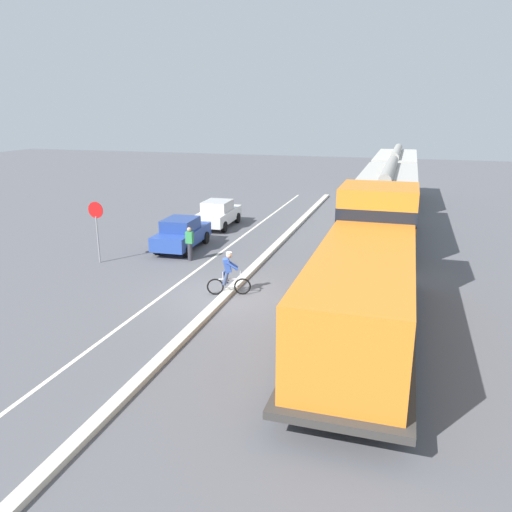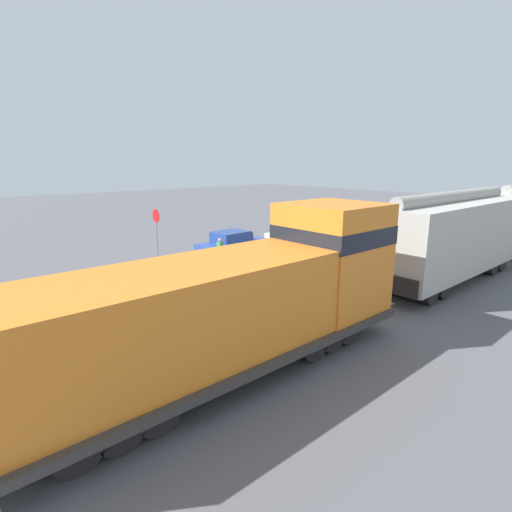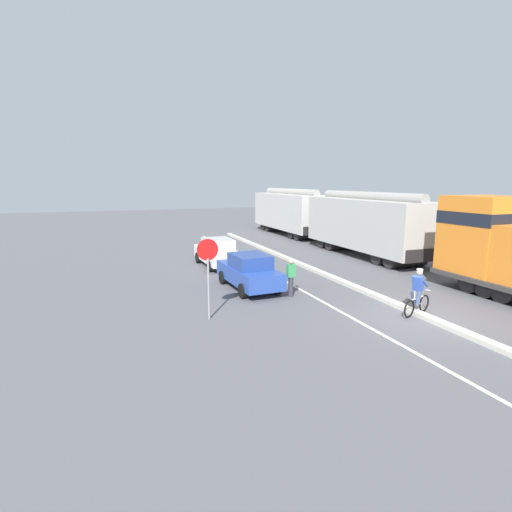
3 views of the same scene
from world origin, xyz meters
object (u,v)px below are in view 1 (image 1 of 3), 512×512
(locomotive, at_px, (368,277))
(stop_sign, at_px, (96,220))
(parked_car_blue, at_px, (182,233))
(parked_car_white, at_px, (218,214))
(cyclist, at_px, (228,275))
(hopper_car_lead, at_px, (387,202))
(pedestrian_by_cars, at_px, (190,243))
(hopper_car_middle, at_px, (395,176))

(locomotive, height_order, stop_sign, locomotive)
(parked_car_blue, xyz_separation_m, parked_car_white, (-0.04, 5.29, 0.00))
(cyclist, bearing_deg, hopper_car_lead, 63.13)
(cyclist, relative_size, stop_sign, 0.60)
(hopper_car_lead, height_order, pedestrian_by_cars, hopper_car_lead)
(hopper_car_middle, bearing_deg, stop_sign, -122.30)
(parked_car_blue, relative_size, parked_car_white, 1.01)
(hopper_car_middle, bearing_deg, hopper_car_lead, -90.00)
(locomotive, height_order, parked_car_white, locomotive)
(stop_sign, bearing_deg, parked_car_blue, 50.75)
(parked_car_white, relative_size, cyclist, 2.48)
(locomotive, height_order, parked_car_blue, locomotive)
(hopper_car_lead, xyz_separation_m, cyclist, (-5.34, -10.53, -1.26))
(hopper_car_lead, distance_m, stop_sign, 15.06)
(hopper_car_middle, height_order, stop_sign, hopper_car_middle)
(hopper_car_lead, height_order, stop_sign, hopper_car_lead)
(hopper_car_middle, bearing_deg, locomotive, -90.00)
(parked_car_blue, relative_size, stop_sign, 1.49)
(hopper_car_lead, distance_m, pedestrian_by_cars, 11.05)
(hopper_car_middle, relative_size, parked_car_blue, 2.48)
(locomotive, bearing_deg, parked_car_blue, 144.07)
(locomotive, distance_m, parked_car_blue, 12.25)
(hopper_car_middle, relative_size, parked_car_white, 2.49)
(pedestrian_by_cars, bearing_deg, parked_car_blue, 125.02)
(parked_car_white, relative_size, pedestrian_by_cars, 2.62)
(hopper_car_lead, relative_size, pedestrian_by_cars, 6.54)
(cyclist, height_order, stop_sign, stop_sign)
(hopper_car_lead, relative_size, stop_sign, 3.68)
(hopper_car_middle, xyz_separation_m, stop_sign, (-12.57, -19.89, -0.05))
(hopper_car_lead, relative_size, hopper_car_middle, 1.00)
(parked_car_blue, bearing_deg, parked_car_white, 90.47)
(hopper_car_lead, bearing_deg, pedestrian_by_cars, -141.92)
(hopper_car_middle, distance_m, stop_sign, 23.53)
(cyclist, bearing_deg, parked_car_white, 112.98)
(pedestrian_by_cars, bearing_deg, parked_car_white, 100.33)
(parked_car_white, xyz_separation_m, stop_sign, (-2.64, -8.58, 1.21))
(locomotive, distance_m, cyclist, 5.66)
(locomotive, bearing_deg, parked_car_white, 128.56)
(parked_car_blue, height_order, pedestrian_by_cars, same)
(stop_sign, xyz_separation_m, pedestrian_by_cars, (3.93, 1.51, -1.18))
(hopper_car_middle, xyz_separation_m, parked_car_blue, (-9.88, -16.59, -1.26))
(locomotive, distance_m, hopper_car_middle, 23.76)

